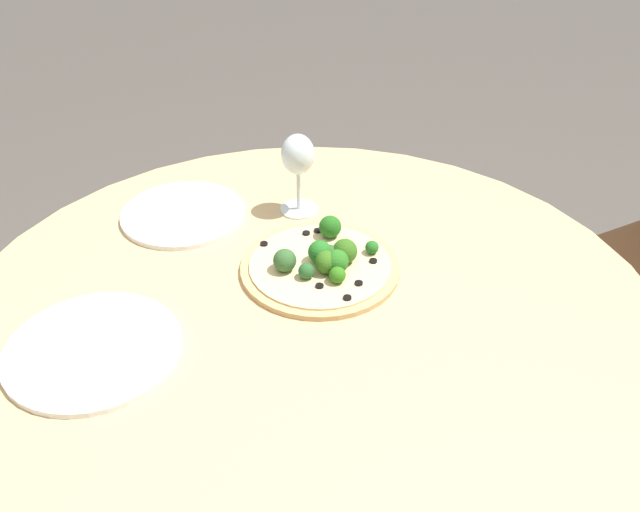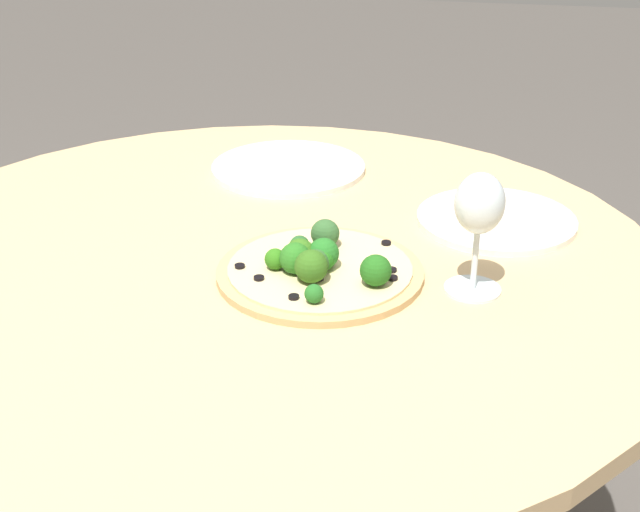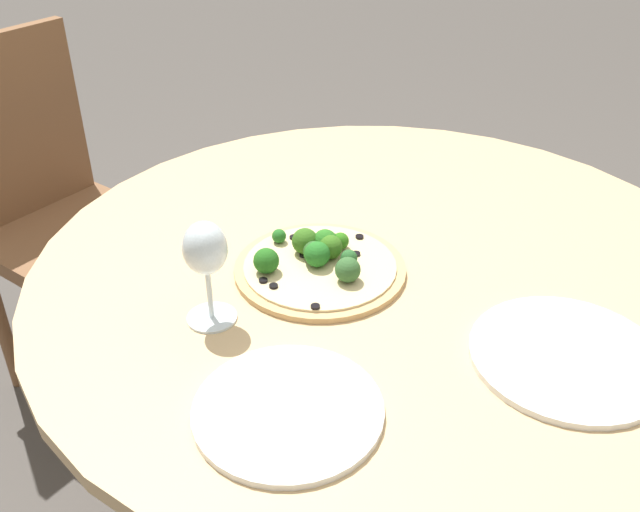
# 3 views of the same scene
# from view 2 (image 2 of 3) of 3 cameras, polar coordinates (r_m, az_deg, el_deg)

# --- Properties ---
(dining_table) EXTENTS (1.18, 1.18, 0.73)m
(dining_table) POSITION_cam_2_polar(r_m,az_deg,el_deg) (1.30, -4.19, -2.77)
(dining_table) COLOR tan
(dining_table) RESTS_ON ground_plane
(pizza) EXTENTS (0.28, 0.28, 0.06)m
(pizza) POSITION_cam_2_polar(r_m,az_deg,el_deg) (1.19, -0.04, -0.67)
(pizza) COLOR tan
(pizza) RESTS_ON dining_table
(wine_glass) EXTENTS (0.07, 0.07, 0.16)m
(wine_glass) POSITION_cam_2_polar(r_m,az_deg,el_deg) (1.13, 10.16, 2.94)
(wine_glass) COLOR silver
(wine_glass) RESTS_ON dining_table
(plate_near) EXTENTS (0.27, 0.27, 0.01)m
(plate_near) POSITION_cam_2_polar(r_m,az_deg,el_deg) (1.56, -2.03, 5.67)
(plate_near) COLOR silver
(plate_near) RESTS_ON dining_table
(plate_far) EXTENTS (0.24, 0.24, 0.01)m
(plate_far) POSITION_cam_2_polar(r_m,az_deg,el_deg) (1.38, 11.22, 2.30)
(plate_far) COLOR silver
(plate_far) RESTS_ON dining_table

